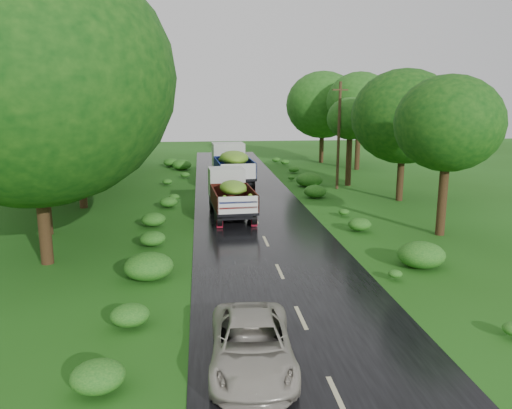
{
  "coord_description": "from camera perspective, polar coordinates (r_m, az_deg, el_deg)",
  "views": [
    {
      "loc": [
        -2.83,
        -13.42,
        6.39
      ],
      "look_at": [
        -0.44,
        8.09,
        1.7
      ],
      "focal_mm": 35.0,
      "sensor_mm": 36.0,
      "label": 1
    }
  ],
  "objects": [
    {
      "name": "ground",
      "position": [
        15.13,
        5.16,
        -12.81
      ],
      "size": [
        120.0,
        120.0,
        0.0
      ],
      "primitive_type": "plane",
      "color": "#1B490F",
      "rests_on": "ground"
    },
    {
      "name": "road",
      "position": [
        19.7,
        2.27,
        -6.68
      ],
      "size": [
        6.5,
        80.0,
        0.02
      ],
      "primitive_type": "cube",
      "color": "black",
      "rests_on": "ground"
    },
    {
      "name": "road_lines",
      "position": [
        20.63,
        1.85,
        -5.76
      ],
      "size": [
        0.12,
        69.6,
        0.0
      ],
      "color": "#BFB78C",
      "rests_on": "road"
    },
    {
      "name": "truck_near",
      "position": [
        27.04,
        -2.97,
        1.49
      ],
      "size": [
        2.39,
        5.84,
        2.4
      ],
      "rotation": [
        0.0,
        0.0,
        0.07
      ],
      "color": "black",
      "rests_on": "ground"
    },
    {
      "name": "truck_far",
      "position": [
        36.74,
        -2.82,
        4.79
      ],
      "size": [
        2.84,
        7.04,
        2.9
      ],
      "rotation": [
        0.0,
        0.0,
        0.06
      ],
      "color": "black",
      "rests_on": "ground"
    },
    {
      "name": "car",
      "position": [
        12.33,
        -0.48,
        -15.73
      ],
      "size": [
        2.19,
        4.34,
        1.18
      ],
      "primitive_type": "imported",
      "rotation": [
        0.0,
        0.0,
        -0.06
      ],
      "color": "#ADA79A",
      "rests_on": "road"
    },
    {
      "name": "utility_pole",
      "position": [
        35.33,
        9.43,
        7.88
      ],
      "size": [
        1.25,
        0.54,
        7.4
      ],
      "rotation": [
        0.0,
        0.0,
        0.35
      ],
      "color": "#382616",
      "rests_on": "ground"
    },
    {
      "name": "trees_left",
      "position": [
        34.76,
        -19.43,
        12.44
      ],
      "size": [
        7.6,
        33.76,
        9.7
      ],
      "color": "black",
      "rests_on": "ground"
    },
    {
      "name": "trees_right",
      "position": [
        39.0,
        12.06,
        10.47
      ],
      "size": [
        6.16,
        30.07,
        7.47
      ],
      "color": "black",
      "rests_on": "ground"
    },
    {
      "name": "shrubs",
      "position": [
        28.22,
        -0.45,
        -0.13
      ],
      "size": [
        11.9,
        44.0,
        0.7
      ],
      "color": "#145619",
      "rests_on": "ground"
    }
  ]
}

